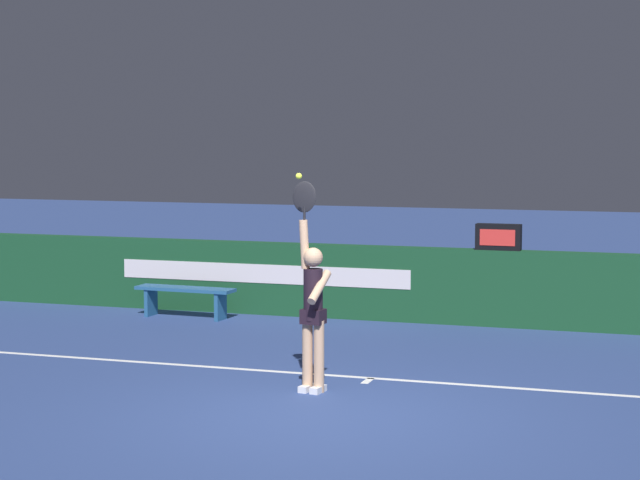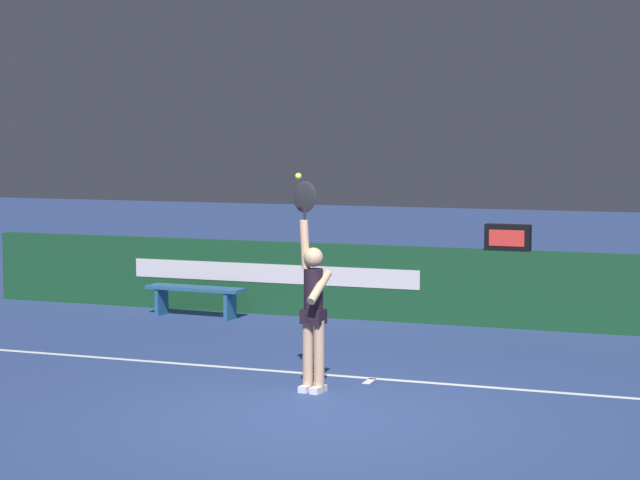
{
  "view_description": "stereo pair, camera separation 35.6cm",
  "coord_description": "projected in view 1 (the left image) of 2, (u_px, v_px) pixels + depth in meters",
  "views": [
    {
      "loc": [
        3.43,
        -10.64,
        2.86
      ],
      "look_at": [
        -0.33,
        0.93,
        1.68
      ],
      "focal_mm": 64.08,
      "sensor_mm": 36.0,
      "label": 1
    },
    {
      "loc": [
        3.77,
        -10.52,
        2.86
      ],
      "look_at": [
        -0.33,
        0.93,
        1.68
      ],
      "focal_mm": 64.08,
      "sensor_mm": 36.0,
      "label": 2
    }
  ],
  "objects": [
    {
      "name": "speed_display",
      "position": [
        498.0,
        237.0,
        16.47
      ],
      "size": [
        0.65,
        0.21,
        0.38
      ],
      "color": "black",
      "rests_on": "back_wall"
    },
    {
      "name": "court_lines",
      "position": [
        290.0,
        441.0,
        10.5
      ],
      "size": [
        11.41,
        5.72,
        0.0
      ],
      "color": "white",
      "rests_on": "ground"
    },
    {
      "name": "ground_plane",
      "position": [
        322.0,
        416.0,
        11.4
      ],
      "size": [
        60.0,
        60.0,
        0.0
      ],
      "primitive_type": "plane",
      "color": "navy"
    },
    {
      "name": "tennis_ball",
      "position": [
        299.0,
        176.0,
        11.95
      ],
      "size": [
        0.07,
        0.07,
        0.07
      ],
      "color": "#D0E234"
    },
    {
      "name": "tennis_player",
      "position": [
        313.0,
        306.0,
        12.38
      ],
      "size": [
        0.44,
        0.45,
        2.32
      ],
      "color": "tan",
      "rests_on": "ground"
    },
    {
      "name": "courtside_bench_near",
      "position": [
        185.0,
        294.0,
        17.31
      ],
      "size": [
        1.58,
        0.44,
        0.47
      ],
      "color": "#235684",
      "rests_on": "ground"
    },
    {
      "name": "back_wall",
      "position": [
        442.0,
        286.0,
        16.8
      ],
      "size": [
        15.38,
        0.24,
        1.12
      ],
      "color": "#154525",
      "rests_on": "ground"
    }
  ]
}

